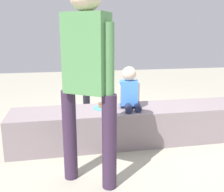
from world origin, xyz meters
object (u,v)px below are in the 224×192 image
at_px(gift_bag, 93,116).
at_px(water_bottle_near_gift, 145,114).
at_px(cake_box_white, 168,116).
at_px(handbag_black_leather, 57,122).
at_px(child_seated, 130,90).
at_px(handbag_brown_canvas, 119,111).
at_px(cake_plate, 103,107).
at_px(adult_standing, 87,67).

height_order(gift_bag, water_bottle_near_gift, gift_bag).
distance_m(cake_box_white, handbag_black_leather, 1.65).
bearing_deg(water_bottle_near_gift, gift_bag, 179.52).
relative_size(child_seated, cake_box_white, 1.51).
distance_m(water_bottle_near_gift, handbag_brown_canvas, 0.38).
bearing_deg(handbag_brown_canvas, gift_bag, -163.71).
relative_size(cake_plate, handbag_brown_canvas, 0.63).
bearing_deg(water_bottle_near_gift, adult_standing, -124.03).
distance_m(child_seated, cake_box_white, 1.18).
height_order(cake_plate, handbag_brown_canvas, cake_plate).
xyz_separation_m(cake_plate, handbag_brown_canvas, (0.36, 0.73, -0.29)).
xyz_separation_m(water_bottle_near_gift, handbag_black_leather, (-1.26, -0.16, 0.02)).
distance_m(cake_plate, handbag_brown_canvas, 0.87).
distance_m(child_seated, handbag_black_leather, 1.10).
bearing_deg(child_seated, water_bottle_near_gift, 57.47).
relative_size(adult_standing, handbag_brown_canvas, 4.67).
relative_size(gift_bag, cake_box_white, 0.89).
distance_m(cake_plate, gift_bag, 0.69).
bearing_deg(cake_plate, water_bottle_near_gift, 39.97).
height_order(child_seated, cake_plate, child_seated).
xyz_separation_m(adult_standing, cake_box_white, (1.34, 1.46, -0.95)).
bearing_deg(adult_standing, water_bottle_near_gift, 55.97).
xyz_separation_m(water_bottle_near_gift, cake_box_white, (0.37, 0.02, -0.05)).
distance_m(adult_standing, water_bottle_near_gift, 1.96).
bearing_deg(cake_plate, gift_bag, 93.79).
xyz_separation_m(handbag_black_leather, handbag_brown_canvas, (0.90, 0.28, 0.02)).
xyz_separation_m(child_seated, handbag_brown_canvas, (0.06, 0.78, -0.49)).
bearing_deg(adult_standing, gift_bag, 81.76).
relative_size(cake_plate, cake_box_white, 0.70).
distance_m(adult_standing, cake_plate, 1.04).
xyz_separation_m(gift_bag, water_bottle_near_gift, (0.76, -0.01, -0.02)).
relative_size(cake_box_white, handbag_brown_canvas, 0.90).
relative_size(cake_plate, gift_bag, 0.79).
distance_m(cake_plate, cake_box_white, 1.31).
distance_m(adult_standing, gift_bag, 1.71).
xyz_separation_m(child_seated, cake_box_white, (0.79, 0.68, -0.57)).
xyz_separation_m(child_seated, cake_plate, (-0.30, 0.05, -0.19)).
xyz_separation_m(cake_box_white, handbag_brown_canvas, (-0.73, 0.10, 0.08)).
height_order(gift_bag, handbag_brown_canvas, handbag_brown_canvas).
height_order(adult_standing, gift_bag, adult_standing).
distance_m(adult_standing, handbag_brown_canvas, 1.89).
height_order(adult_standing, cake_box_white, adult_standing).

